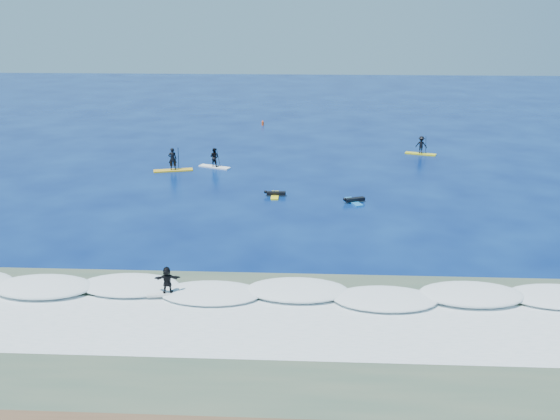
{
  "coord_description": "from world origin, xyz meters",
  "views": [
    {
      "loc": [
        1.5,
        -36.1,
        13.06
      ],
      "look_at": [
        -0.33,
        0.65,
        0.6
      ],
      "focal_mm": 40.0,
      "sensor_mm": 36.0,
      "label": 1
    }
  ],
  "objects_px": {
    "sup_paddler_right": "(421,146)",
    "prone_paddler_near": "(275,194)",
    "marker_buoy": "(263,123)",
    "sup_paddler_center": "(214,159)",
    "wave_surfer": "(167,282)",
    "prone_paddler_far": "(354,201)",
    "sup_paddler_left": "(173,163)"
  },
  "relations": [
    {
      "from": "sup_paddler_right",
      "to": "prone_paddler_near",
      "type": "distance_m",
      "value": 17.85
    },
    {
      "from": "prone_paddler_near",
      "to": "marker_buoy",
      "type": "distance_m",
      "value": 25.79
    },
    {
      "from": "sup_paddler_center",
      "to": "wave_surfer",
      "type": "distance_m",
      "value": 23.46
    },
    {
      "from": "wave_surfer",
      "to": "marker_buoy",
      "type": "bearing_deg",
      "value": 80.01
    },
    {
      "from": "prone_paddler_near",
      "to": "prone_paddler_far",
      "type": "xyz_separation_m",
      "value": [
        5.41,
        -1.2,
        0.0
      ]
    },
    {
      "from": "prone_paddler_far",
      "to": "marker_buoy",
      "type": "bearing_deg",
      "value": -4.39
    },
    {
      "from": "sup_paddler_left",
      "to": "wave_surfer",
      "type": "relative_size",
      "value": 1.63
    },
    {
      "from": "wave_surfer",
      "to": "marker_buoy",
      "type": "xyz_separation_m",
      "value": [
        1.23,
        41.49,
        -0.52
      ]
    },
    {
      "from": "wave_surfer",
      "to": "marker_buoy",
      "type": "height_order",
      "value": "wave_surfer"
    },
    {
      "from": "prone_paddler_far",
      "to": "marker_buoy",
      "type": "xyz_separation_m",
      "value": [
        -8.22,
        26.83,
        0.12
      ]
    },
    {
      "from": "sup_paddler_left",
      "to": "prone_paddler_far",
      "type": "xyz_separation_m",
      "value": [
        13.97,
        -7.53,
        -0.54
      ]
    },
    {
      "from": "sup_paddler_right",
      "to": "marker_buoy",
      "type": "height_order",
      "value": "sup_paddler_right"
    },
    {
      "from": "sup_paddler_right",
      "to": "wave_surfer",
      "type": "relative_size",
      "value": 1.4
    },
    {
      "from": "sup_paddler_left",
      "to": "sup_paddler_right",
      "type": "bearing_deg",
      "value": 3.52
    },
    {
      "from": "prone_paddler_near",
      "to": "prone_paddler_far",
      "type": "height_order",
      "value": "prone_paddler_far"
    },
    {
      "from": "sup_paddler_left",
      "to": "prone_paddler_near",
      "type": "bearing_deg",
      "value": -50.81
    },
    {
      "from": "sup_paddler_center",
      "to": "wave_surfer",
      "type": "height_order",
      "value": "sup_paddler_center"
    },
    {
      "from": "prone_paddler_near",
      "to": "sup_paddler_center",
      "type": "bearing_deg",
      "value": 33.99
    },
    {
      "from": "sup_paddler_right",
      "to": "prone_paddler_near",
      "type": "relative_size",
      "value": 1.42
    },
    {
      "from": "sup_paddler_left",
      "to": "sup_paddler_right",
      "type": "xyz_separation_m",
      "value": [
        20.77,
        6.67,
        0.05
      ]
    },
    {
      "from": "sup_paddler_center",
      "to": "sup_paddler_left",
      "type": "bearing_deg",
      "value": -136.09
    },
    {
      "from": "sup_paddler_right",
      "to": "prone_paddler_far",
      "type": "distance_m",
      "value": 15.76
    },
    {
      "from": "sup_paddler_right",
      "to": "sup_paddler_left",
      "type": "bearing_deg",
      "value": -143.5
    },
    {
      "from": "wave_surfer",
      "to": "prone_paddler_near",
      "type": "bearing_deg",
      "value": 67.42
    },
    {
      "from": "wave_surfer",
      "to": "prone_paddler_far",
      "type": "bearing_deg",
      "value": 48.89
    },
    {
      "from": "prone_paddler_far",
      "to": "sup_paddler_center",
      "type": "bearing_deg",
      "value": 29.53
    },
    {
      "from": "sup_paddler_right",
      "to": "prone_paddler_near",
      "type": "height_order",
      "value": "sup_paddler_right"
    },
    {
      "from": "sup_paddler_center",
      "to": "sup_paddler_right",
      "type": "relative_size",
      "value": 0.99
    },
    {
      "from": "prone_paddler_near",
      "to": "wave_surfer",
      "type": "bearing_deg",
      "value": 164.22
    },
    {
      "from": "sup_paddler_right",
      "to": "prone_paddler_far",
      "type": "height_order",
      "value": "sup_paddler_right"
    },
    {
      "from": "prone_paddler_near",
      "to": "prone_paddler_far",
      "type": "distance_m",
      "value": 5.54
    },
    {
      "from": "sup_paddler_left",
      "to": "sup_paddler_right",
      "type": "distance_m",
      "value": 21.81
    }
  ]
}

